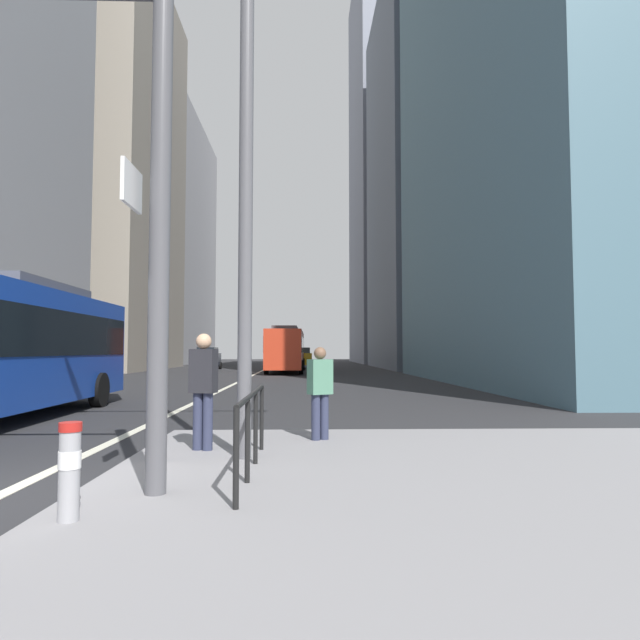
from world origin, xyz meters
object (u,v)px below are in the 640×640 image
object	(u,v)px
street_lamp_post	(247,98)
city_bus_red_receding	(286,348)
car_receding_near	(301,358)
bollard_right	(69,466)
car_oncoming_mid	(207,358)
pedestrian_walking	(320,389)
bollard_back	(158,429)
pedestrian_waiting	(203,385)

from	to	relation	value
street_lamp_post	city_bus_red_receding	bearing A→B (deg)	90.90
car_receding_near	bollard_right	size ratio (longest dim) A/B	5.38
car_oncoming_mid	street_lamp_post	bearing A→B (deg)	-79.30
car_receding_near	street_lamp_post	world-z (taller)	street_lamp_post
car_receding_near	street_lamp_post	size ratio (longest dim) A/B	0.58
car_oncoming_mid	city_bus_red_receding	bearing A→B (deg)	-41.45
pedestrian_walking	bollard_back	bearing A→B (deg)	-141.49
pedestrian_waiting	pedestrian_walking	size ratio (longest dim) A/B	1.13
car_receding_near	pedestrian_walking	size ratio (longest dim) A/B	2.97
car_oncoming_mid	bollard_back	xyz separation A→B (m)	(6.49, -40.53, -0.40)
street_lamp_post	car_oncoming_mid	bearing A→B (deg)	100.70
street_lamp_post	bollard_right	distance (m)	5.56
car_oncoming_mid	pedestrian_waiting	xyz separation A→B (m)	(6.93, -39.66, 0.14)
pedestrian_walking	pedestrian_waiting	bearing A→B (deg)	-153.16
car_oncoming_mid	car_receding_near	bearing A→B (deg)	24.65
car_oncoming_mid	bollard_right	world-z (taller)	car_oncoming_mid
bollard_right	city_bus_red_receding	bearing A→B (deg)	88.92
city_bus_red_receding	bollard_right	distance (m)	36.85
city_bus_red_receding	street_lamp_post	xyz separation A→B (m)	(0.54, -34.05, 3.45)
street_lamp_post	pedestrian_waiting	xyz separation A→B (m)	(-0.69, 0.64, -4.16)
bollard_right	pedestrian_walking	xyz separation A→B (m)	(2.33, 4.32, 0.37)
pedestrian_waiting	street_lamp_post	bearing A→B (deg)	-42.81
city_bus_red_receding	bollard_right	xyz separation A→B (m)	(-0.69, -36.82, -1.21)
street_lamp_post	pedestrian_waiting	bearing A→B (deg)	137.19
car_oncoming_mid	pedestrian_waiting	size ratio (longest dim) A/B	2.39
city_bus_red_receding	bollard_back	size ratio (longest dim) A/B	14.79
city_bus_red_receding	pedestrian_walking	size ratio (longest dim) A/B	7.55
pedestrian_waiting	pedestrian_walking	distance (m)	2.01
bollard_right	bollard_back	bearing A→B (deg)	87.66
bollard_right	car_receding_near	bearing A→B (deg)	87.81
bollard_right	bollard_back	distance (m)	2.55
car_oncoming_mid	pedestrian_walking	xyz separation A→B (m)	(8.72, -38.75, 0.01)
car_receding_near	bollard_back	xyz separation A→B (m)	(-1.69, -44.28, -0.40)
bollard_back	pedestrian_waiting	distance (m)	1.11
car_oncoming_mid	street_lamp_post	distance (m)	41.24
car_receding_near	pedestrian_walking	world-z (taller)	car_receding_near
bollard_back	pedestrian_waiting	size ratio (longest dim) A/B	0.45
street_lamp_post	bollard_back	size ratio (longest dim) A/B	10.08
bollard_back	pedestrian_walking	size ratio (longest dim) A/B	0.51
city_bus_red_receding	pedestrian_waiting	world-z (taller)	city_bus_red_receding
city_bus_red_receding	car_oncoming_mid	xyz separation A→B (m)	(-7.08, 6.25, -0.85)
car_oncoming_mid	car_receding_near	xyz separation A→B (m)	(8.18, 3.75, 0.00)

